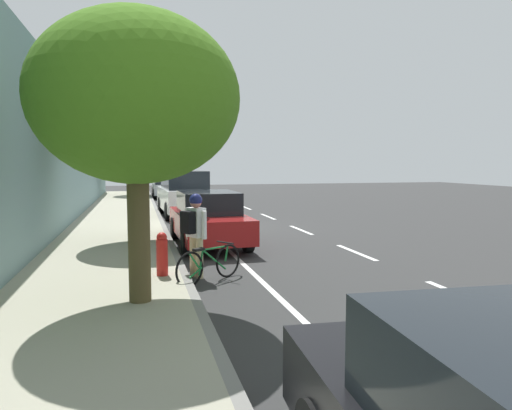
{
  "coord_description": "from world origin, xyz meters",
  "views": [
    {
      "loc": [
        2.83,
        16.47,
        2.33
      ],
      "look_at": [
        0.28,
        6.54,
        1.4
      ],
      "focal_mm": 32.68,
      "sensor_mm": 36.0,
      "label": 1
    }
  ],
  "objects_px": {
    "bicycle_at_curb": "(209,264)",
    "street_tree_mid_block": "(136,118)",
    "street_tree_near_cyclist": "(136,134)",
    "parked_sedan_red_mid": "(208,219)",
    "street_tree_far_end": "(136,99)",
    "fire_hydrant": "(162,254)",
    "cyclist_with_backpack": "(195,227)",
    "parked_suv_white_second": "(184,193)",
    "parked_sedan_silver_nearest": "(166,186)"
  },
  "relations": [
    {
      "from": "parked_sedan_red_mid",
      "to": "bicycle_at_curb",
      "type": "bearing_deg",
      "value": 81.69
    },
    {
      "from": "cyclist_with_backpack",
      "to": "street_tree_near_cyclist",
      "type": "distance_m",
      "value": 24.14
    },
    {
      "from": "parked_sedan_silver_nearest",
      "to": "cyclist_with_backpack",
      "type": "bearing_deg",
      "value": 87.93
    },
    {
      "from": "cyclist_with_backpack",
      "to": "fire_hydrant",
      "type": "height_order",
      "value": "cyclist_with_backpack"
    },
    {
      "from": "fire_hydrant",
      "to": "bicycle_at_curb",
      "type": "bearing_deg",
      "value": 171.26
    },
    {
      "from": "street_tree_near_cyclist",
      "to": "street_tree_mid_block",
      "type": "relative_size",
      "value": 1.17
    },
    {
      "from": "bicycle_at_curb",
      "to": "fire_hydrant",
      "type": "bearing_deg",
      "value": -8.74
    },
    {
      "from": "parked_sedan_silver_nearest",
      "to": "fire_hydrant",
      "type": "relative_size",
      "value": 5.25
    },
    {
      "from": "parked_sedan_red_mid",
      "to": "street_tree_near_cyclist",
      "type": "xyz_separation_m",
      "value": [
        1.93,
        -20.16,
        3.55
      ]
    },
    {
      "from": "bicycle_at_curb",
      "to": "street_tree_mid_block",
      "type": "relative_size",
      "value": 0.29
    },
    {
      "from": "parked_sedan_red_mid",
      "to": "street_tree_far_end",
      "type": "relative_size",
      "value": 1.0
    },
    {
      "from": "parked_suv_white_second",
      "to": "street_tree_mid_block",
      "type": "height_order",
      "value": "street_tree_mid_block"
    },
    {
      "from": "bicycle_at_curb",
      "to": "parked_sedan_red_mid",
      "type": "bearing_deg",
      "value": -98.31
    },
    {
      "from": "bicycle_at_curb",
      "to": "street_tree_near_cyclist",
      "type": "distance_m",
      "value": 24.69
    },
    {
      "from": "cyclist_with_backpack",
      "to": "street_tree_mid_block",
      "type": "distance_m",
      "value": 4.9
    },
    {
      "from": "cyclist_with_backpack",
      "to": "street_tree_far_end",
      "type": "distance_m",
      "value": 3.15
    },
    {
      "from": "bicycle_at_curb",
      "to": "street_tree_near_cyclist",
      "type": "height_order",
      "value": "street_tree_near_cyclist"
    },
    {
      "from": "bicycle_at_curb",
      "to": "cyclist_with_backpack",
      "type": "height_order",
      "value": "cyclist_with_backpack"
    },
    {
      "from": "parked_sedan_silver_nearest",
      "to": "parked_sedan_red_mid",
      "type": "distance_m",
      "value": 18.79
    },
    {
      "from": "street_tree_mid_block",
      "to": "parked_sedan_silver_nearest",
      "type": "bearing_deg",
      "value": -95.92
    },
    {
      "from": "parked_suv_white_second",
      "to": "cyclist_with_backpack",
      "type": "xyz_separation_m",
      "value": [
        0.88,
        11.06,
        0.02
      ]
    },
    {
      "from": "parked_suv_white_second",
      "to": "street_tree_near_cyclist",
      "type": "bearing_deg",
      "value": -81.24
    },
    {
      "from": "street_tree_mid_block",
      "to": "street_tree_far_end",
      "type": "bearing_deg",
      "value": 90.0
    },
    {
      "from": "cyclist_with_backpack",
      "to": "street_tree_far_end",
      "type": "relative_size",
      "value": 0.39
    },
    {
      "from": "parked_suv_white_second",
      "to": "street_tree_near_cyclist",
      "type": "relative_size",
      "value": 0.83
    },
    {
      "from": "parked_sedan_silver_nearest",
      "to": "street_tree_mid_block",
      "type": "distance_m",
      "value": 18.79
    },
    {
      "from": "cyclist_with_backpack",
      "to": "bicycle_at_curb",
      "type": "bearing_deg",
      "value": 116.82
    },
    {
      "from": "street_tree_mid_block",
      "to": "bicycle_at_curb",
      "type": "bearing_deg",
      "value": 106.39
    },
    {
      "from": "cyclist_with_backpack",
      "to": "parked_suv_white_second",
      "type": "bearing_deg",
      "value": -94.54
    },
    {
      "from": "parked_sedan_silver_nearest",
      "to": "street_tree_far_end",
      "type": "height_order",
      "value": "street_tree_far_end"
    },
    {
      "from": "bicycle_at_curb",
      "to": "cyclist_with_backpack",
      "type": "bearing_deg",
      "value": -63.18
    },
    {
      "from": "parked_suv_white_second",
      "to": "street_tree_mid_block",
      "type": "relative_size",
      "value": 0.98
    },
    {
      "from": "parked_suv_white_second",
      "to": "street_tree_mid_block",
      "type": "xyz_separation_m",
      "value": [
        1.98,
        7.01,
        2.54
      ]
    },
    {
      "from": "bicycle_at_curb",
      "to": "cyclist_with_backpack",
      "type": "distance_m",
      "value": 0.84
    },
    {
      "from": "parked_sedan_red_mid",
      "to": "cyclist_with_backpack",
      "type": "relative_size",
      "value": 2.59
    },
    {
      "from": "parked_sedan_silver_nearest",
      "to": "bicycle_at_curb",
      "type": "distance_m",
      "value": 22.98
    },
    {
      "from": "street_tree_mid_block",
      "to": "fire_hydrant",
      "type": "bearing_deg",
      "value": 95.6
    },
    {
      "from": "parked_suv_white_second",
      "to": "street_tree_near_cyclist",
      "type": "xyz_separation_m",
      "value": [
        1.98,
        -12.84,
        3.28
      ]
    },
    {
      "from": "street_tree_near_cyclist",
      "to": "parked_sedan_red_mid",
      "type": "bearing_deg",
      "value": 95.48
    },
    {
      "from": "parked_sedan_red_mid",
      "to": "street_tree_far_end",
      "type": "bearing_deg",
      "value": 71.16
    },
    {
      "from": "street_tree_mid_block",
      "to": "street_tree_far_end",
      "type": "relative_size",
      "value": 1.1
    },
    {
      "from": "cyclist_with_backpack",
      "to": "street_tree_mid_block",
      "type": "relative_size",
      "value": 0.35
    },
    {
      "from": "parked_suv_white_second",
      "to": "parked_sedan_silver_nearest",
      "type": "bearing_deg",
      "value": -89.69
    },
    {
      "from": "bicycle_at_curb",
      "to": "fire_hydrant",
      "type": "height_order",
      "value": "fire_hydrant"
    },
    {
      "from": "bicycle_at_curb",
      "to": "street_tree_mid_block",
      "type": "bearing_deg",
      "value": -73.61
    },
    {
      "from": "street_tree_near_cyclist",
      "to": "street_tree_mid_block",
      "type": "height_order",
      "value": "street_tree_near_cyclist"
    },
    {
      "from": "cyclist_with_backpack",
      "to": "street_tree_near_cyclist",
      "type": "bearing_deg",
      "value": -87.36
    },
    {
      "from": "parked_suv_white_second",
      "to": "street_tree_near_cyclist",
      "type": "distance_m",
      "value": 13.4
    },
    {
      "from": "parked_sedan_red_mid",
      "to": "cyclist_with_backpack",
      "type": "distance_m",
      "value": 3.84
    },
    {
      "from": "parked_sedan_silver_nearest",
      "to": "cyclist_with_backpack",
      "type": "height_order",
      "value": "cyclist_with_backpack"
    }
  ]
}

